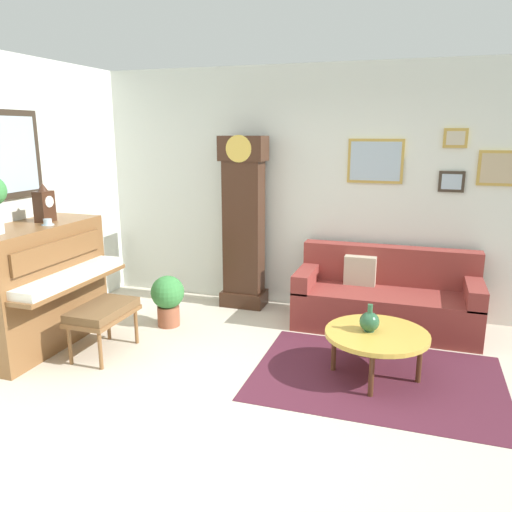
{
  "coord_description": "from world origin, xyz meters",
  "views": [
    {
      "loc": [
        1.24,
        -3.4,
        2.07
      ],
      "look_at": [
        -0.2,
        1.02,
        0.91
      ],
      "focal_mm": 35.33,
      "sensor_mm": 36.0,
      "label": 1
    }
  ],
  "objects_px": {
    "mantel_clock": "(44,204)",
    "teacup": "(48,223)",
    "grandfather_clock": "(244,227)",
    "potted_plant": "(168,297)",
    "piano": "(37,286)",
    "green_jug": "(369,321)",
    "coffee_table": "(377,335)",
    "piano_bench": "(103,313)",
    "couch": "(386,299)"
  },
  "relations": [
    {
      "from": "piano",
      "to": "green_jug",
      "type": "height_order",
      "value": "piano"
    },
    {
      "from": "piano_bench",
      "to": "teacup",
      "type": "relative_size",
      "value": 6.03
    },
    {
      "from": "green_jug",
      "to": "potted_plant",
      "type": "height_order",
      "value": "green_jug"
    },
    {
      "from": "green_jug",
      "to": "coffee_table",
      "type": "bearing_deg",
      "value": -5.13
    },
    {
      "from": "piano_bench",
      "to": "coffee_table",
      "type": "height_order",
      "value": "piano_bench"
    },
    {
      "from": "mantel_clock",
      "to": "green_jug",
      "type": "relative_size",
      "value": 1.58
    },
    {
      "from": "teacup",
      "to": "potted_plant",
      "type": "xyz_separation_m",
      "value": [
        0.81,
        0.78,
        -0.91
      ]
    },
    {
      "from": "mantel_clock",
      "to": "coffee_table",
      "type": "bearing_deg",
      "value": 2.24
    },
    {
      "from": "piano_bench",
      "to": "couch",
      "type": "distance_m",
      "value": 2.93
    },
    {
      "from": "piano",
      "to": "grandfather_clock",
      "type": "xyz_separation_m",
      "value": [
        1.52,
        1.73,
        0.35
      ]
    },
    {
      "from": "piano_bench",
      "to": "green_jug",
      "type": "bearing_deg",
      "value": 7.72
    },
    {
      "from": "piano_bench",
      "to": "mantel_clock",
      "type": "relative_size",
      "value": 1.84
    },
    {
      "from": "grandfather_clock",
      "to": "potted_plant",
      "type": "height_order",
      "value": "grandfather_clock"
    },
    {
      "from": "grandfather_clock",
      "to": "coffee_table",
      "type": "distance_m",
      "value": 2.27
    },
    {
      "from": "coffee_table",
      "to": "piano",
      "type": "bearing_deg",
      "value": -174.07
    },
    {
      "from": "piano",
      "to": "coffee_table",
      "type": "height_order",
      "value": "piano"
    },
    {
      "from": "mantel_clock",
      "to": "potted_plant",
      "type": "relative_size",
      "value": 0.68
    },
    {
      "from": "piano",
      "to": "mantel_clock",
      "type": "relative_size",
      "value": 3.79
    },
    {
      "from": "piano",
      "to": "piano_bench",
      "type": "bearing_deg",
      "value": 0.89
    },
    {
      "from": "piano_bench",
      "to": "mantel_clock",
      "type": "bearing_deg",
      "value": 164.63
    },
    {
      "from": "mantel_clock",
      "to": "potted_plant",
      "type": "xyz_separation_m",
      "value": [
        0.96,
        0.63,
        -1.05
      ]
    },
    {
      "from": "grandfather_clock",
      "to": "coffee_table",
      "type": "xyz_separation_m",
      "value": [
        1.69,
        -1.4,
        -0.59
      ]
    },
    {
      "from": "piano",
      "to": "teacup",
      "type": "xyz_separation_m",
      "value": [
        0.15,
        0.06,
        0.62
      ]
    },
    {
      "from": "grandfather_clock",
      "to": "green_jug",
      "type": "distance_m",
      "value": 2.19
    },
    {
      "from": "coffee_table",
      "to": "green_jug",
      "type": "height_order",
      "value": "green_jug"
    },
    {
      "from": "piano_bench",
      "to": "coffee_table",
      "type": "xyz_separation_m",
      "value": [
        2.49,
        0.32,
        -0.03
      ]
    },
    {
      "from": "couch",
      "to": "coffee_table",
      "type": "xyz_separation_m",
      "value": [
        0.01,
        -1.22,
        0.07
      ]
    },
    {
      "from": "grandfather_clock",
      "to": "green_jug",
      "type": "xyz_separation_m",
      "value": [
        1.62,
        -1.39,
        -0.47
      ]
    },
    {
      "from": "grandfather_clock",
      "to": "piano",
      "type": "bearing_deg",
      "value": -131.33
    },
    {
      "from": "piano_bench",
      "to": "potted_plant",
      "type": "relative_size",
      "value": 1.25
    },
    {
      "from": "grandfather_clock",
      "to": "mantel_clock",
      "type": "xyz_separation_m",
      "value": [
        -1.52,
        -1.52,
        0.41
      ]
    },
    {
      "from": "grandfather_clock",
      "to": "couch",
      "type": "distance_m",
      "value": 1.81
    },
    {
      "from": "piano",
      "to": "potted_plant",
      "type": "bearing_deg",
      "value": 41.23
    },
    {
      "from": "coffee_table",
      "to": "green_jug",
      "type": "xyz_separation_m",
      "value": [
        -0.07,
        0.01,
        0.12
      ]
    },
    {
      "from": "green_jug",
      "to": "potted_plant",
      "type": "bearing_deg",
      "value": 167.09
    },
    {
      "from": "teacup",
      "to": "green_jug",
      "type": "relative_size",
      "value": 0.48
    },
    {
      "from": "mantel_clock",
      "to": "teacup",
      "type": "bearing_deg",
      "value": -45.31
    },
    {
      "from": "grandfather_clock",
      "to": "coffee_table",
      "type": "height_order",
      "value": "grandfather_clock"
    },
    {
      "from": "grandfather_clock",
      "to": "teacup",
      "type": "height_order",
      "value": "grandfather_clock"
    },
    {
      "from": "couch",
      "to": "green_jug",
      "type": "xyz_separation_m",
      "value": [
        -0.06,
        -1.21,
        0.18
      ]
    },
    {
      "from": "piano",
      "to": "potted_plant",
      "type": "relative_size",
      "value": 2.57
    },
    {
      "from": "piano_bench",
      "to": "teacup",
      "type": "bearing_deg",
      "value": 175.14
    },
    {
      "from": "teacup",
      "to": "potted_plant",
      "type": "height_order",
      "value": "teacup"
    },
    {
      "from": "green_jug",
      "to": "potted_plant",
      "type": "xyz_separation_m",
      "value": [
        -2.19,
        0.5,
        -0.17
      ]
    },
    {
      "from": "piano_bench",
      "to": "grandfather_clock",
      "type": "distance_m",
      "value": 1.98
    },
    {
      "from": "coffee_table",
      "to": "potted_plant",
      "type": "relative_size",
      "value": 1.57
    },
    {
      "from": "couch",
      "to": "potted_plant",
      "type": "distance_m",
      "value": 2.36
    },
    {
      "from": "coffee_table",
      "to": "green_jug",
      "type": "bearing_deg",
      "value": 174.87
    },
    {
      "from": "teacup",
      "to": "piano_bench",
      "type": "bearing_deg",
      "value": -4.86
    },
    {
      "from": "teacup",
      "to": "potted_plant",
      "type": "relative_size",
      "value": 0.21
    }
  ]
}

